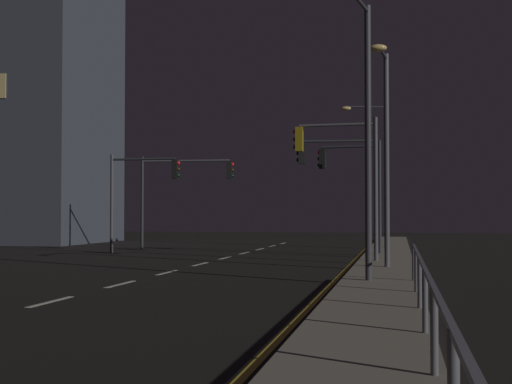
{
  "coord_description": "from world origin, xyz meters",
  "views": [
    {
      "loc": [
        7.46,
        -1.56,
        1.92
      ],
      "look_at": [
        0.85,
        31.65,
        2.96
      ],
      "focal_mm": 50.51,
      "sensor_mm": 36.0,
      "label": 1
    }
  ],
  "objects": [
    {
      "name": "traffic_light_near_right",
      "position": [
        -4.91,
        31.96,
        3.43
      ],
      "size": [
        3.62,
        0.34,
        4.87
      ],
      "color": "#4C4C51",
      "rests_on": "ground"
    },
    {
      "name": "sidewalk_right",
      "position": [
        6.94,
        17.5,
        0.07
      ],
      "size": [
        2.09,
        77.0,
        0.14
      ],
      "primitive_type": "cube",
      "color": "gray",
      "rests_on": "ground"
    },
    {
      "name": "traffic_light_far_left",
      "position": [
        4.97,
        30.18,
        3.82
      ],
      "size": [
        3.58,
        0.56,
        5.25
      ],
      "color": "#2D3033",
      "rests_on": "sidewalk_right"
    },
    {
      "name": "lane_markings_center",
      "position": [
        0.0,
        21.0,
        0.01
      ],
      "size": [
        0.14,
        50.0,
        0.01
      ],
      "color": "silver",
      "rests_on": "ground"
    },
    {
      "name": "lane_edge_line",
      "position": [
        5.65,
        22.5,
        0.01
      ],
      "size": [
        0.14,
        53.0,
        0.01
      ],
      "color": "gold",
      "rests_on": "ground"
    },
    {
      "name": "traffic_light_mid_right",
      "position": [
        -4.12,
        36.25,
        3.66
      ],
      "size": [
        5.23,
        0.47,
        5.09
      ],
      "color": "#2D3033",
      "rests_on": "ground"
    },
    {
      "name": "street_lamp_far_end",
      "position": [
        6.36,
        38.2,
        4.83
      ],
      "size": [
        2.48,
        0.85,
        7.79
      ],
      "color": "#38383D",
      "rests_on": "sidewalk_right"
    },
    {
      "name": "ground_plane",
      "position": [
        0.0,
        17.5,
        0.0
      ],
      "size": [
        112.0,
        112.0,
        0.0
      ],
      "primitive_type": "plane",
      "color": "black",
      "rests_on": "ground"
    },
    {
      "name": "traffic_light_far_right",
      "position": [
        5.35,
        31.78,
        3.72
      ],
      "size": [
        2.95,
        0.5,
        5.14
      ],
      "color": "#2D3033",
      "rests_on": "sidewalk_right"
    },
    {
      "name": "barrier_fence",
      "position": [
        7.84,
        8.1,
        0.87
      ],
      "size": [
        0.09,
        20.29,
        0.98
      ],
      "color": "#59595E",
      "rests_on": "sidewalk_right"
    },
    {
      "name": "street_lamp_corner",
      "position": [
        6.58,
        17.6,
        4.65
      ],
      "size": [
        0.75,
        2.43,
        7.44
      ],
      "color": "#38383D",
      "rests_on": "sidewalk_right"
    },
    {
      "name": "traffic_light_mid_left",
      "position": [
        5.23,
        26.33,
        3.97
      ],
      "size": [
        3.29,
        0.38,
        5.49
      ],
      "color": "#4C4C51",
      "rests_on": "sidewalk_right"
    },
    {
      "name": "street_lamp_mid_block",
      "position": [
        7.02,
        22.75,
        4.52
      ],
      "size": [
        0.59,
        2.27,
        7.23
      ],
      "color": "#4C4C51",
      "rests_on": "sidewalk_right"
    }
  ]
}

